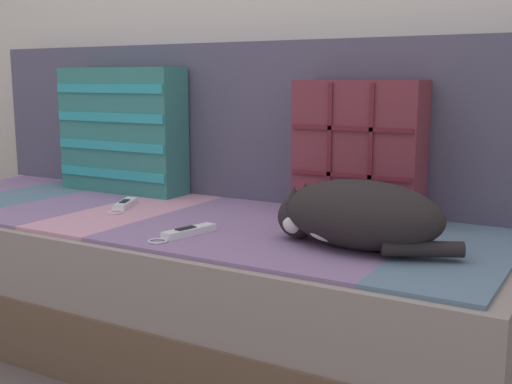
{
  "coord_description": "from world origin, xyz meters",
  "views": [
    {
      "loc": [
        1.17,
        -1.37,
        0.78
      ],
      "look_at": [
        0.33,
        0.06,
        0.49
      ],
      "focal_mm": 45.0,
      "sensor_mm": 36.0,
      "label": 1
    }
  ],
  "objects_px": {
    "sleeping_cat": "(355,215)",
    "throw_pillow_striped": "(122,130)",
    "game_remote_near": "(187,232)",
    "game_remote_far": "(125,204)",
    "couch": "(175,274)",
    "throw_pillow_quilted": "(359,150)"
  },
  "relations": [
    {
      "from": "couch",
      "to": "game_remote_near",
      "type": "bearing_deg",
      "value": -46.17
    },
    {
      "from": "sleeping_cat",
      "to": "game_remote_near",
      "type": "relative_size",
      "value": 2.21
    },
    {
      "from": "sleeping_cat",
      "to": "game_remote_far",
      "type": "bearing_deg",
      "value": 173.21
    },
    {
      "from": "sleeping_cat",
      "to": "throw_pillow_striped",
      "type": "bearing_deg",
      "value": 162.38
    },
    {
      "from": "throw_pillow_quilted",
      "to": "throw_pillow_striped",
      "type": "height_order",
      "value": "throw_pillow_striped"
    },
    {
      "from": "sleeping_cat",
      "to": "game_remote_near",
      "type": "xyz_separation_m",
      "value": [
        -0.41,
        -0.1,
        -0.07
      ]
    },
    {
      "from": "couch",
      "to": "throw_pillow_quilted",
      "type": "xyz_separation_m",
      "value": [
        0.51,
        0.2,
        0.39
      ]
    },
    {
      "from": "couch",
      "to": "throw_pillow_quilted",
      "type": "distance_m",
      "value": 0.67
    },
    {
      "from": "game_remote_near",
      "to": "sleeping_cat",
      "type": "bearing_deg",
      "value": 14.26
    },
    {
      "from": "throw_pillow_striped",
      "to": "game_remote_near",
      "type": "relative_size",
      "value": 2.28
    },
    {
      "from": "game_remote_far",
      "to": "throw_pillow_quilted",
      "type": "bearing_deg",
      "value": 18.12
    },
    {
      "from": "game_remote_near",
      "to": "couch",
      "type": "bearing_deg",
      "value": 133.83
    },
    {
      "from": "couch",
      "to": "sleeping_cat",
      "type": "bearing_deg",
      "value": -10.86
    },
    {
      "from": "throw_pillow_striped",
      "to": "game_remote_far",
      "type": "xyz_separation_m",
      "value": [
        0.2,
        -0.22,
        -0.21
      ]
    },
    {
      "from": "game_remote_far",
      "to": "game_remote_near",
      "type": "bearing_deg",
      "value": -27.39
    },
    {
      "from": "throw_pillow_quilted",
      "to": "sleeping_cat",
      "type": "relative_size",
      "value": 0.84
    },
    {
      "from": "throw_pillow_striped",
      "to": "game_remote_near",
      "type": "xyz_separation_m",
      "value": [
        0.58,
        -0.42,
        -0.21
      ]
    },
    {
      "from": "game_remote_near",
      "to": "throw_pillow_quilted",
      "type": "bearing_deg",
      "value": 55.13
    },
    {
      "from": "game_remote_near",
      "to": "game_remote_far",
      "type": "height_order",
      "value": "same"
    },
    {
      "from": "throw_pillow_striped",
      "to": "game_remote_far",
      "type": "relative_size",
      "value": 2.45
    },
    {
      "from": "sleeping_cat",
      "to": "couch",
      "type": "bearing_deg",
      "value": 169.14
    },
    {
      "from": "throw_pillow_striped",
      "to": "game_remote_far",
      "type": "distance_m",
      "value": 0.36
    }
  ]
}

